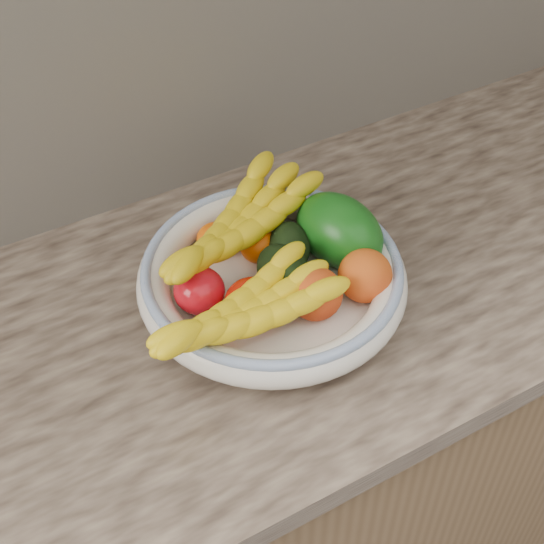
{
  "coord_description": "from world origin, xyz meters",
  "views": [
    {
      "loc": [
        -0.38,
        0.98,
        1.71
      ],
      "look_at": [
        0.0,
        1.66,
        0.96
      ],
      "focal_mm": 50.0,
      "sensor_mm": 36.0,
      "label": 1
    }
  ],
  "objects": [
    {
      "name": "banana_bunch_front",
      "position": [
        -0.08,
        1.59,
        0.98
      ],
      "size": [
        0.32,
        0.17,
        0.08
      ],
      "primitive_type": null,
      "rotation": [
        0.0,
        0.0,
        0.17
      ],
      "color": "yellow",
      "rests_on": "fruit_bowl"
    },
    {
      "name": "green_mango",
      "position": [
        0.12,
        1.67,
        0.98
      ],
      "size": [
        0.16,
        0.18,
        0.13
      ],
      "primitive_type": "ellipsoid",
      "rotation": [
        0.0,
        0.31,
        0.25
      ],
      "color": "#0E4D0F",
      "rests_on": "fruit_bowl"
    },
    {
      "name": "tomato_left",
      "position": [
        -0.11,
        1.68,
        0.96
      ],
      "size": [
        0.09,
        0.09,
        0.07
      ],
      "primitive_type": "ellipsoid",
      "rotation": [
        0.0,
        0.0,
        0.31
      ],
      "color": "red",
      "rests_on": "fruit_bowl"
    },
    {
      "name": "kitchen_counter",
      "position": [
        0.0,
        1.69,
        0.46
      ],
      "size": [
        2.44,
        0.66,
        1.4
      ],
      "color": "brown",
      "rests_on": "ground"
    },
    {
      "name": "peach_front",
      "position": [
        0.03,
        1.59,
        0.97
      ],
      "size": [
        0.1,
        0.1,
        0.08
      ],
      "primitive_type": "ellipsoid",
      "rotation": [
        0.0,
        0.0,
        -0.38
      ],
      "color": "orange",
      "rests_on": "fruit_bowl"
    },
    {
      "name": "fruit_bowl",
      "position": [
        0.0,
        1.66,
        0.95
      ],
      "size": [
        0.39,
        0.39,
        0.08
      ],
      "color": "white",
      "rests_on": "kitchen_counter"
    },
    {
      "name": "banana_bunch_back",
      "position": [
        -0.02,
        1.73,
        0.99
      ],
      "size": [
        0.35,
        0.25,
        0.09
      ],
      "primitive_type": null,
      "rotation": [
        0.0,
        0.0,
        0.45
      ],
      "color": "yellow",
      "rests_on": "fruit_bowl"
    },
    {
      "name": "clementine_back_left",
      "position": [
        -0.04,
        1.77,
        0.95
      ],
      "size": [
        0.07,
        0.07,
        0.05
      ],
      "primitive_type": "ellipsoid",
      "rotation": [
        0.0,
        0.0,
        -0.41
      ],
      "color": "#FF6505",
      "rests_on": "fruit_bowl"
    },
    {
      "name": "clementine_back_mid",
      "position": [
        0.01,
        1.72,
        0.95
      ],
      "size": [
        0.06,
        0.06,
        0.05
      ],
      "primitive_type": "ellipsoid",
      "rotation": [
        0.0,
        0.0,
        -0.06
      ],
      "color": "#EB5C04",
      "rests_on": "fruit_bowl"
    },
    {
      "name": "avocado_right",
      "position": [
        0.05,
        1.69,
        0.96
      ],
      "size": [
        0.1,
        0.11,
        0.06
      ],
      "primitive_type": "ellipsoid",
      "rotation": [
        0.0,
        0.0,
        -0.47
      ],
      "color": "black",
      "rests_on": "fruit_bowl"
    },
    {
      "name": "tomato_near_left",
      "position": [
        -0.05,
        1.62,
        0.96
      ],
      "size": [
        0.1,
        0.1,
        0.07
      ],
      "primitive_type": "ellipsoid",
      "rotation": [
        0.0,
        0.0,
        -0.32
      ],
      "color": "#B71506",
      "rests_on": "fruit_bowl"
    },
    {
      "name": "avocado_center",
      "position": [
        0.01,
        1.64,
        0.96
      ],
      "size": [
        0.08,
        0.11,
        0.07
      ],
      "primitive_type": "ellipsoid",
      "rotation": [
        0.0,
        0.0,
        -0.03
      ],
      "color": "black",
      "rests_on": "fruit_bowl"
    },
    {
      "name": "clementine_back_right",
      "position": [
        0.03,
        1.78,
        0.95
      ],
      "size": [
        0.05,
        0.05,
        0.05
      ],
      "primitive_type": "ellipsoid",
      "rotation": [
        0.0,
        0.0,
        -0.0
      ],
      "color": "#FF6B05",
      "rests_on": "fruit_bowl"
    },
    {
      "name": "peach_right",
      "position": [
        0.11,
        1.58,
        0.97
      ],
      "size": [
        0.09,
        0.09,
        0.08
      ],
      "primitive_type": "ellipsoid",
      "rotation": [
        0.0,
        0.0,
        -0.16
      ],
      "color": "orange",
      "rests_on": "fruit_bowl"
    }
  ]
}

